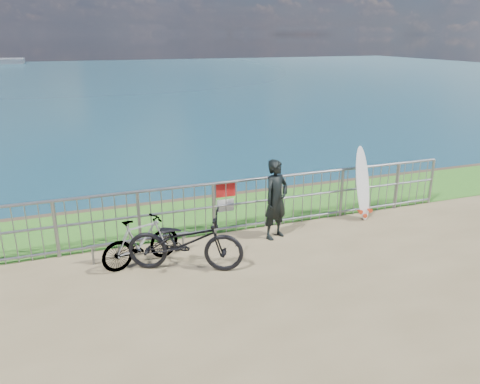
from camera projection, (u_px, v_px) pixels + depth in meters
name	position (u px, v px, depth m)	size (l,w,h in m)	color
grass_strip	(221.00, 213.00, 10.81)	(120.00, 120.00, 0.00)	#2D701E
railing	(237.00, 205.00, 9.65)	(10.06, 0.10, 1.13)	gray
surfer	(276.00, 199.00, 9.28)	(0.59, 0.39, 1.62)	black
surfboard	(363.00, 186.00, 10.27)	(0.53, 0.49, 1.65)	silver
bicycle_near	(185.00, 241.00, 8.07)	(0.70, 2.02, 1.06)	black
bicycle_far	(141.00, 241.00, 8.28)	(0.42, 1.48, 0.89)	black
bike_rack	(139.00, 242.00, 8.56)	(1.85, 0.05, 0.38)	gray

